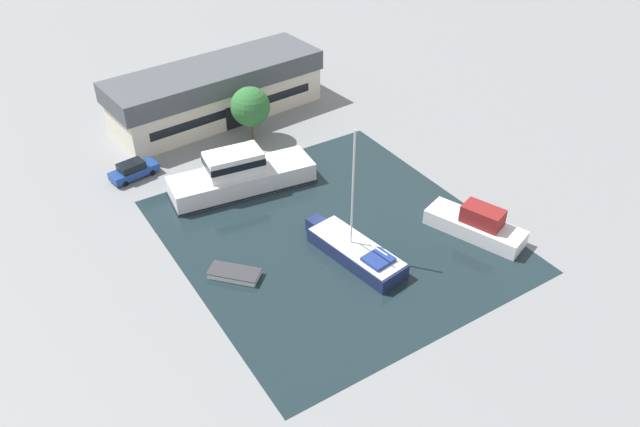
# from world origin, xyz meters

# --- Properties ---
(ground_plane) EXTENTS (440.00, 440.00, 0.00)m
(ground_plane) POSITION_xyz_m (0.00, 0.00, 0.00)
(ground_plane) COLOR gray
(water_canal) EXTENTS (25.83, 28.24, 0.01)m
(water_canal) POSITION_xyz_m (0.00, 0.00, 0.00)
(water_canal) COLOR #19282D
(water_canal) RESTS_ON ground
(warehouse_building) EXTENTS (25.14, 9.93, 6.07)m
(warehouse_building) POSITION_xyz_m (1.27, 25.89, 3.08)
(warehouse_building) COLOR beige
(warehouse_building) RESTS_ON ground
(quay_tree_near_building) EXTENTS (4.21, 4.21, 5.93)m
(quay_tree_near_building) POSITION_xyz_m (2.00, 18.94, 3.83)
(quay_tree_near_building) COLOR brown
(quay_tree_near_building) RESTS_ON ground
(parked_car) EXTENTS (4.95, 2.60, 1.72)m
(parked_car) POSITION_xyz_m (-11.46, 18.24, 0.85)
(parked_car) COLOR navy
(parked_car) RESTS_ON ground
(sailboat_moored) EXTENTS (4.34, 10.38, 11.76)m
(sailboat_moored) POSITION_xyz_m (-0.19, -3.49, 0.74)
(sailboat_moored) COLOR #19234C
(sailboat_moored) RESTS_ON water_canal
(motor_cruiser) EXTENTS (14.28, 5.88, 4.07)m
(motor_cruiser) POSITION_xyz_m (-3.44, 10.83, 1.48)
(motor_cruiser) COLOR silver
(motor_cruiser) RESTS_ON water_canal
(small_dinghy) EXTENTS (4.11, 4.24, 0.55)m
(small_dinghy) POSITION_xyz_m (-9.60, -0.24, 0.28)
(small_dinghy) COLOR white
(small_dinghy) RESTS_ON water_canal
(cabin_boat) EXTENTS (5.51, 9.03, 2.93)m
(cabin_boat) POSITION_xyz_m (10.45, -6.55, 1.05)
(cabin_boat) COLOR white
(cabin_boat) RESTS_ON water_canal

